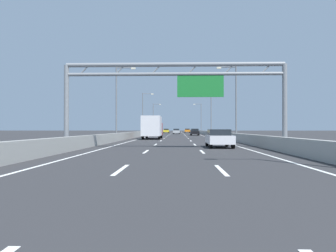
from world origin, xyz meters
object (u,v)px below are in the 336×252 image
object	(u,v)px
streetlamp_right_far	(210,111)
black_car	(195,132)
streetlamp_left_mid	(118,98)
box_truck	(152,127)
streetlamp_left_far	(144,111)
orange_car	(187,131)
sign_gantry	(178,83)
streetlamp_left_distant	(154,116)
yellow_car	(166,131)
silver_car	(176,131)
white_car	(219,138)
streetlamp_right_distant	(200,116)
streetlamp_right_mid	(234,98)

from	to	relation	value
streetlamp_right_far	black_car	distance (m)	6.79
streetlamp_left_mid	black_car	world-z (taller)	streetlamp_left_mid
streetlamp_left_mid	box_truck	xyz separation A→B (m)	(4.11, 3.97, -3.69)
streetlamp_left_far	orange_car	world-z (taller)	streetlamp_left_far
sign_gantry	black_car	xyz separation A→B (m)	(3.59, 44.99, -4.11)
orange_car	streetlamp_left_distant	bearing A→B (deg)	-132.47
streetlamp_left_distant	box_truck	xyz separation A→B (m)	(4.11, -57.63, -3.69)
streetlamp_left_mid	box_truck	world-z (taller)	streetlamp_left_mid
streetlamp_left_mid	yellow_car	size ratio (longest dim) A/B	2.09
box_truck	streetlamp_right_far	bearing A→B (deg)	68.03
silver_car	white_car	size ratio (longest dim) A/B	1.14
streetlamp_left_distant	streetlamp_right_distant	xyz separation A→B (m)	(14.93, 0.00, 0.00)
sign_gantry	streetlamp_left_mid	world-z (taller)	streetlamp_left_mid
streetlamp_right_distant	black_car	world-z (taller)	streetlamp_right_distant
box_truck	streetlamp_left_far	bearing A→B (deg)	98.70
black_car	orange_car	bearing A→B (deg)	90.28
orange_car	black_car	world-z (taller)	black_car
orange_car	sign_gantry	bearing A→B (deg)	-92.11
silver_car	black_car	bearing A→B (deg)	-77.69
sign_gantry	silver_car	bearing A→B (deg)	90.38
sign_gantry	streetlamp_left_mid	distance (m)	19.18
black_car	box_truck	world-z (taller)	box_truck
sign_gantry	orange_car	distance (m)	91.41
silver_car	streetlamp_right_mid	bearing A→B (deg)	-80.54
silver_car	sign_gantry	bearing A→B (deg)	-89.62
streetlamp_right_distant	streetlamp_right_far	bearing A→B (deg)	-90.00
sign_gantry	streetlamp_left_far	distance (m)	48.97
streetlamp_left_mid	streetlamp_right_mid	distance (m)	14.93
streetlamp_right_distant	silver_car	world-z (taller)	streetlamp_right_distant
streetlamp_left_mid	white_car	world-z (taller)	streetlamp_left_mid
streetlamp_right_distant	streetlamp_left_far	bearing A→B (deg)	-115.86
streetlamp_left_far	streetlamp_left_distant	world-z (taller)	same
streetlamp_right_distant	box_truck	size ratio (longest dim) A/B	1.21
streetlamp_right_far	box_truck	xyz separation A→B (m)	(-10.82, -26.83, -3.69)
sign_gantry	streetlamp_right_mid	world-z (taller)	streetlamp_right_mid
streetlamp_right_far	streetlamp_left_distant	size ratio (longest dim) A/B	1.00
yellow_car	streetlamp_left_distant	bearing A→B (deg)	-151.01
sign_gantry	orange_car	size ratio (longest dim) A/B	3.51
streetlamp_right_far	orange_car	xyz separation A→B (m)	(-3.85, 42.91, -4.65)
streetlamp_left_far	orange_car	xyz separation A→B (m)	(11.08, 42.91, -4.65)
yellow_car	black_car	xyz separation A→B (m)	(7.41, -36.32, 0.00)
streetlamp_right_distant	orange_car	size ratio (longest dim) A/B	2.03
sign_gantry	streetlamp_right_distant	size ratio (longest dim) A/B	1.73
white_car	box_truck	xyz separation A→B (m)	(-6.86, 19.74, 0.97)
white_car	silver_car	bearing A→B (deg)	93.41
streetlamp_left_mid	black_car	xyz separation A→B (m)	(11.31, 27.44, -4.66)
streetlamp_right_mid	streetlamp_left_distant	xyz separation A→B (m)	(-14.93, 61.60, 0.00)
orange_car	streetlamp_right_far	bearing A→B (deg)	-84.87
sign_gantry	streetlamp_right_far	world-z (taller)	streetlamp_right_far
streetlamp_left_far	streetlamp_right_distant	world-z (taller)	same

